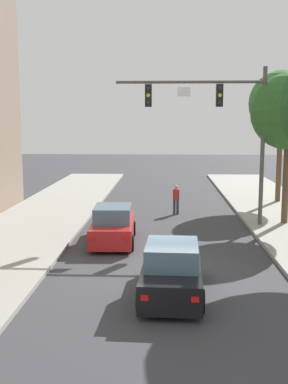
{
  "coord_description": "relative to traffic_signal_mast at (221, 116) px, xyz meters",
  "views": [
    {
      "loc": [
        -0.07,
        -15.04,
        5.09
      ],
      "look_at": [
        -0.97,
        5.78,
        2.0
      ],
      "focal_mm": 44.3,
      "sensor_mm": 36.0,
      "label": 1
    }
  ],
  "objects": [
    {
      "name": "ground_plane",
      "position": [
        -2.58,
        -7.77,
        -5.37
      ],
      "size": [
        120.0,
        120.0,
        0.0
      ],
      "primitive_type": "plane",
      "color": "#38383D"
    },
    {
      "name": "car_following_black",
      "position": [
        -2.41,
        -9.33,
        -4.64
      ],
      "size": [
        1.97,
        4.3,
        1.6
      ],
      "color": "black",
      "rests_on": "ground"
    },
    {
      "name": "traffic_signal_mast",
      "position": [
        0.0,
        0.0,
        0.0
      ],
      "size": [
        7.09,
        0.38,
        7.5
      ],
      "color": "#514C47",
      "rests_on": "sidewalk_right"
    },
    {
      "name": "street_tree_third",
      "position": [
        4.5,
        6.96,
        0.84
      ],
      "size": [
        4.0,
        4.0,
        8.08
      ],
      "color": "brown",
      "rests_on": "sidewalk_right"
    },
    {
      "name": "car_lead_red",
      "position": [
        -4.81,
        -3.26,
        -4.64
      ],
      "size": [
        1.95,
        4.3,
        1.6
      ],
      "color": "#B21E1E",
      "rests_on": "ground"
    },
    {
      "name": "pedestrian_crossing_road",
      "position": [
        -1.99,
        3.1,
        -4.45
      ],
      "size": [
        0.36,
        0.22,
        1.64
      ],
      "color": "#333338",
      "rests_on": "ground"
    }
  ]
}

